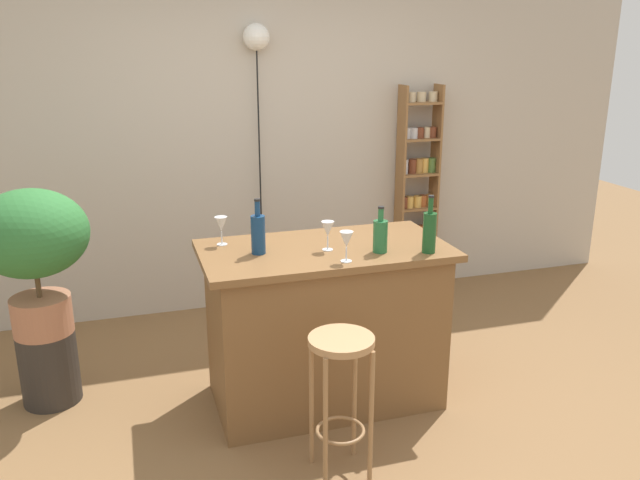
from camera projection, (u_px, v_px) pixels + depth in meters
name	position (u px, v px, depth m)	size (l,w,h in m)	color
ground	(340.00, 424.00, 3.65)	(12.00, 12.00, 0.00)	brown
back_wall	(260.00, 130.00, 5.02)	(6.40, 0.10, 2.80)	#BCB2A3
kitchen_counter	(325.00, 324.00, 3.79)	(1.40, 0.74, 0.96)	brown
bar_stool	(341.00, 375.00, 3.09)	(0.32, 0.32, 0.74)	#997047
spice_shelf	(417.00, 190.00, 5.40)	(0.33, 0.17, 1.73)	olive
plant_stool	(49.00, 367.00, 3.84)	(0.33, 0.33, 0.44)	#2D2823
potted_plant	(32.00, 244.00, 3.61)	(0.63, 0.56, 0.85)	#A86B4C
bottle_wine_red	(380.00, 235.00, 3.53)	(0.08, 0.08, 0.26)	#236638
bottle_vinegar	(258.00, 233.00, 3.50)	(0.08, 0.08, 0.31)	navy
bottle_olive_oil	(429.00, 231.00, 3.52)	(0.07, 0.07, 0.32)	#194C23
wine_glass_left	(221.00, 225.00, 3.65)	(0.07, 0.07, 0.16)	silver
wine_glass_center	(328.00, 230.00, 3.56)	(0.07, 0.07, 0.16)	silver
wine_glass_right	(346.00, 240.00, 3.37)	(0.07, 0.07, 0.16)	silver
pendant_globe_light	(256.00, 43.00, 4.72)	(0.20, 0.20, 2.19)	black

